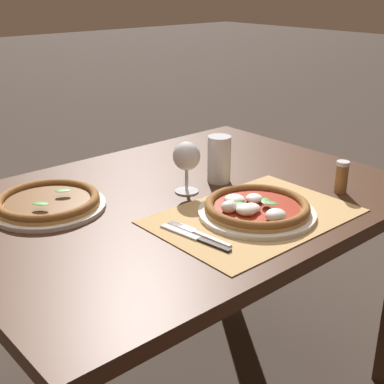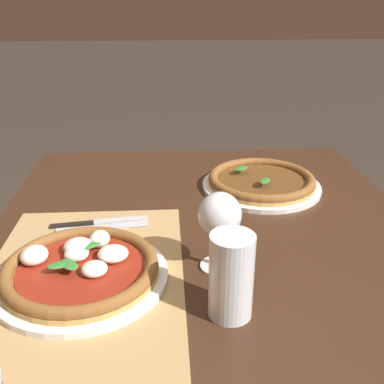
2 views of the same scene
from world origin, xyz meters
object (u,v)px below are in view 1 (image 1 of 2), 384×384
object	(u,v)px
wine_glass	(187,158)
pint_glass	(219,160)
pizza_far	(48,202)
knife	(195,237)
pepper_shaker	(342,177)
pizza_near	(256,208)
fork	(199,233)

from	to	relation	value
wine_glass	pint_glass	world-z (taller)	wine_glass
pizza_far	wine_glass	distance (m)	0.41
wine_glass	knife	distance (m)	0.33
wine_glass	pizza_far	bearing A→B (deg)	156.89
knife	pepper_shaker	bearing A→B (deg)	-5.76
pizza_near	pepper_shaker	bearing A→B (deg)	-8.78
pizza_near	wine_glass	distance (m)	0.27
pizza_far	pepper_shaker	distance (m)	0.84
pizza_far	knife	world-z (taller)	pizza_far
wine_glass	pepper_shaker	size ratio (longest dim) A/B	1.60
wine_glass	pint_glass	distance (m)	0.14
fork	pepper_shaker	xyz separation A→B (m)	(0.50, -0.06, 0.04)
pizza_far	fork	size ratio (longest dim) A/B	1.56
pizza_far	pepper_shaker	size ratio (longest dim) A/B	3.24
pizza_near	knife	xyz separation A→B (m)	(-0.21, 0.00, -0.02)
pizza_near	pint_glass	bearing A→B (deg)	67.17
wine_glass	knife	size ratio (longest dim) A/B	0.72
pizza_near	knife	world-z (taller)	pizza_near
pizza_far	pint_glass	distance (m)	0.53
pizza_near	fork	distance (m)	0.19
pizza_near	knife	bearing A→B (deg)	178.73
pint_glass	pepper_shaker	world-z (taller)	pint_glass
pizza_near	pepper_shaker	size ratio (longest dim) A/B	3.23
wine_glass	pint_glass	size ratio (longest dim) A/B	1.07
pizza_far	wine_glass	world-z (taller)	wine_glass
pizza_near	pint_glass	world-z (taller)	pint_glass
fork	pepper_shaker	size ratio (longest dim) A/B	2.07
pizza_far	fork	world-z (taller)	pizza_far
pizza_near	knife	size ratio (longest dim) A/B	1.46
pizza_far	pepper_shaker	bearing A→B (deg)	-32.96
pizza_far	knife	bearing A→B (deg)	-66.08
pizza_near	pizza_far	bearing A→B (deg)	133.82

